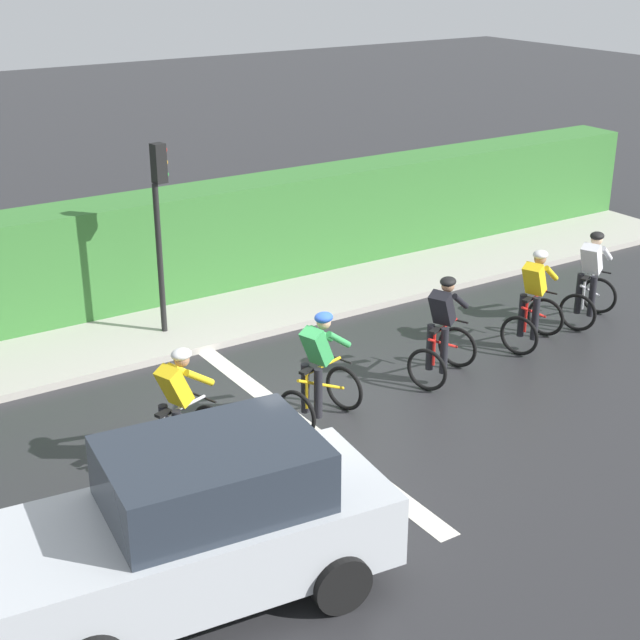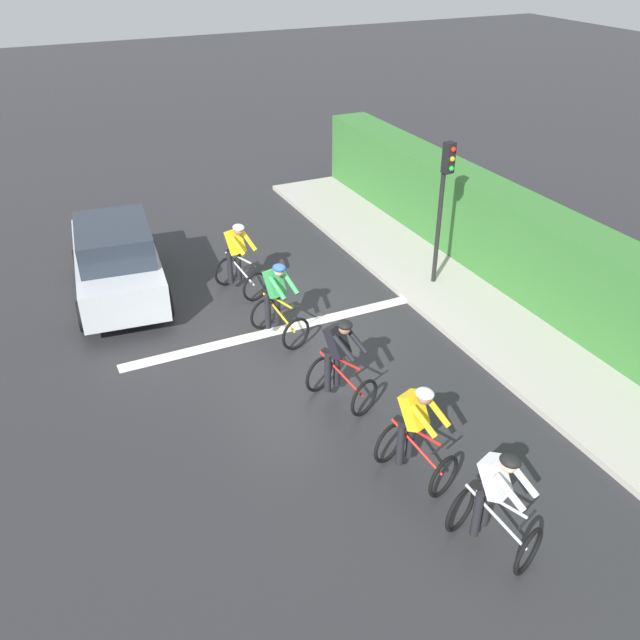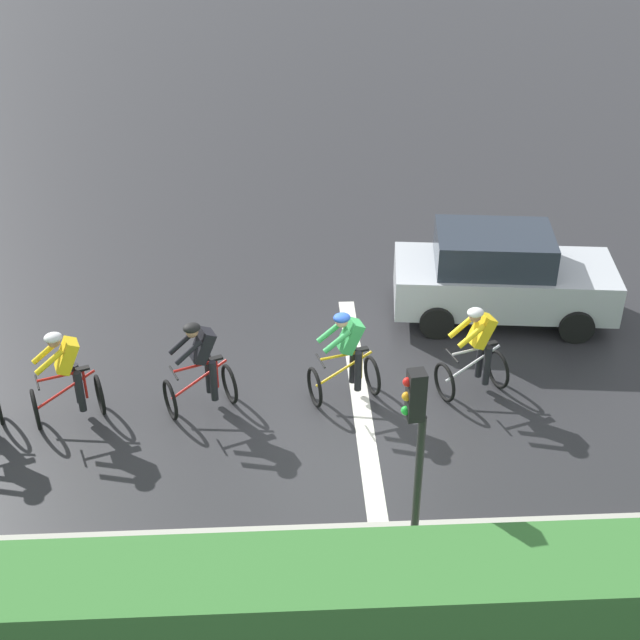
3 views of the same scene
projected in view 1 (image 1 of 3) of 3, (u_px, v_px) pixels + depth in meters
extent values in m
plane|color=#28282B|center=(302.00, 415.00, 13.61)|extent=(80.00, 80.00, 0.00)
cube|color=#ADA89E|center=(276.00, 298.00, 17.79)|extent=(2.80, 19.90, 0.12)
cube|color=tan|center=(252.00, 274.00, 18.41)|extent=(0.44, 19.90, 0.55)
cube|color=#387533|center=(244.00, 234.00, 18.36)|extent=(1.10, 19.90, 2.05)
cube|color=silver|center=(292.00, 417.00, 13.53)|extent=(7.00, 0.30, 0.01)
torus|color=black|center=(599.00, 296.00, 17.15)|extent=(0.66, 0.30, 0.68)
torus|color=black|center=(578.00, 312.00, 16.38)|extent=(0.66, 0.30, 0.68)
cylinder|color=silver|center=(590.00, 291.00, 16.67)|extent=(0.40, 0.94, 0.51)
cylinder|color=silver|center=(584.00, 294.00, 16.43)|extent=(0.04, 0.04, 0.55)
cylinder|color=silver|center=(593.00, 275.00, 16.61)|extent=(0.30, 0.68, 0.04)
cube|color=black|center=(585.00, 278.00, 16.32)|extent=(0.17, 0.24, 0.04)
cylinder|color=black|center=(600.00, 271.00, 16.88)|extent=(0.40, 0.18, 0.03)
cube|color=white|center=(592.00, 259.00, 16.36)|extent=(0.43, 0.49, 0.57)
sphere|color=beige|center=(597.00, 240.00, 16.36)|extent=(0.20, 0.20, 0.20)
ellipsoid|color=black|center=(597.00, 236.00, 16.33)|extent=(0.33, 0.35, 0.14)
cylinder|color=black|center=(579.00, 293.00, 16.59)|extent=(0.12, 0.12, 0.74)
cylinder|color=black|center=(592.00, 296.00, 16.46)|extent=(0.12, 0.12, 0.74)
cylinder|color=white|center=(589.00, 250.00, 16.64)|extent=(0.26, 0.48, 0.37)
cylinder|color=white|center=(607.00, 253.00, 16.47)|extent=(0.26, 0.48, 0.37)
torus|color=black|center=(545.00, 317.00, 16.18)|extent=(0.66, 0.29, 0.68)
torus|color=black|center=(519.00, 336.00, 15.43)|extent=(0.66, 0.29, 0.68)
cylinder|color=red|center=(534.00, 312.00, 15.71)|extent=(0.38, 0.94, 0.51)
cylinder|color=red|center=(526.00, 316.00, 15.48)|extent=(0.04, 0.04, 0.55)
cylinder|color=red|center=(537.00, 296.00, 15.65)|extent=(0.29, 0.69, 0.04)
cube|color=black|center=(527.00, 300.00, 15.37)|extent=(0.17, 0.24, 0.04)
cylinder|color=black|center=(546.00, 291.00, 15.92)|extent=(0.41, 0.17, 0.03)
cube|color=yellow|center=(534.00, 279.00, 15.40)|extent=(0.42, 0.49, 0.57)
sphere|color=#9E7051|center=(540.00, 259.00, 15.40)|extent=(0.20, 0.20, 0.20)
ellipsoid|color=silver|center=(541.00, 255.00, 15.37)|extent=(0.32, 0.35, 0.14)
cylinder|color=black|center=(522.00, 315.00, 15.64)|extent=(0.12, 0.12, 0.74)
cylinder|color=black|center=(535.00, 319.00, 15.50)|extent=(0.12, 0.12, 0.74)
cylinder|color=yellow|center=(533.00, 269.00, 15.68)|extent=(0.25, 0.48, 0.37)
cylinder|color=yellow|center=(551.00, 273.00, 15.50)|extent=(0.25, 0.48, 0.37)
torus|color=black|center=(457.00, 347.00, 15.00)|extent=(0.65, 0.32, 0.68)
torus|color=black|center=(427.00, 370.00, 14.22)|extent=(0.65, 0.32, 0.68)
cylinder|color=red|center=(443.00, 343.00, 14.51)|extent=(0.42, 0.93, 0.51)
cylinder|color=red|center=(434.00, 349.00, 14.27)|extent=(0.04, 0.04, 0.55)
cylinder|color=red|center=(446.00, 326.00, 14.45)|extent=(0.32, 0.68, 0.04)
cube|color=black|center=(435.00, 331.00, 14.16)|extent=(0.18, 0.24, 0.04)
cylinder|color=black|center=(456.00, 320.00, 14.73)|extent=(0.40, 0.19, 0.03)
cube|color=black|center=(442.00, 308.00, 14.20)|extent=(0.44, 0.49, 0.57)
sphere|color=#9E7051|center=(448.00, 286.00, 14.20)|extent=(0.20, 0.20, 0.20)
ellipsoid|color=black|center=(448.00, 282.00, 14.17)|extent=(0.33, 0.35, 0.14)
cylinder|color=black|center=(430.00, 347.00, 14.43)|extent=(0.12, 0.12, 0.74)
cylinder|color=black|center=(444.00, 351.00, 14.30)|extent=(0.12, 0.12, 0.74)
cylinder|color=black|center=(442.00, 297.00, 14.48)|extent=(0.27, 0.48, 0.37)
cylinder|color=black|center=(460.00, 301.00, 14.32)|extent=(0.27, 0.48, 0.37)
torus|color=black|center=(344.00, 388.00, 13.63)|extent=(0.67, 0.25, 0.68)
torus|color=black|center=(297.00, 413.00, 12.92)|extent=(0.67, 0.25, 0.68)
cylinder|color=gold|center=(321.00, 385.00, 13.18)|extent=(0.32, 0.96, 0.51)
cylinder|color=gold|center=(307.00, 390.00, 12.96)|extent=(0.04, 0.04, 0.55)
cylinder|color=gold|center=(324.00, 366.00, 13.11)|extent=(0.24, 0.70, 0.04)
cube|color=black|center=(307.00, 371.00, 12.85)|extent=(0.16, 0.24, 0.04)
cylinder|color=black|center=(340.00, 359.00, 13.37)|extent=(0.41, 0.15, 0.03)
cube|color=green|center=(316.00, 346.00, 12.88)|extent=(0.40, 0.48, 0.57)
sphere|color=tan|center=(324.00, 322.00, 12.87)|extent=(0.20, 0.20, 0.20)
ellipsoid|color=#264CB2|center=(324.00, 317.00, 12.84)|extent=(0.31, 0.34, 0.14)
cylinder|color=black|center=(305.00, 388.00, 13.12)|extent=(0.12, 0.12, 0.74)
cylinder|color=black|center=(318.00, 393.00, 12.97)|extent=(0.12, 0.12, 0.74)
cylinder|color=green|center=(321.00, 334.00, 13.15)|extent=(0.22, 0.48, 0.37)
cylinder|color=green|center=(339.00, 339.00, 12.96)|extent=(0.22, 0.48, 0.37)
torus|color=black|center=(212.00, 429.00, 12.52)|extent=(0.66, 0.28, 0.68)
torus|color=black|center=(154.00, 460.00, 11.78)|extent=(0.66, 0.28, 0.68)
cylinder|color=silver|center=(183.00, 427.00, 12.05)|extent=(0.36, 0.95, 0.51)
cylinder|color=silver|center=(165.00, 434.00, 11.82)|extent=(0.04, 0.04, 0.55)
cylinder|color=silver|center=(184.00, 406.00, 11.99)|extent=(0.27, 0.69, 0.04)
cube|color=black|center=(164.00, 413.00, 11.71)|extent=(0.17, 0.24, 0.04)
cylinder|color=black|center=(204.00, 398.00, 12.26)|extent=(0.41, 0.17, 0.03)
cube|color=yellow|center=(174.00, 386.00, 11.74)|extent=(0.42, 0.48, 0.57)
sphere|color=#9E7051|center=(182.00, 359.00, 11.74)|extent=(0.20, 0.20, 0.20)
ellipsoid|color=silver|center=(181.00, 354.00, 11.71)|extent=(0.32, 0.34, 0.14)
cylinder|color=black|center=(165.00, 431.00, 11.98)|extent=(0.12, 0.12, 0.74)
cylinder|color=black|center=(178.00, 437.00, 11.84)|extent=(0.12, 0.12, 0.74)
cylinder|color=yellow|center=(181.00, 371.00, 12.02)|extent=(0.24, 0.48, 0.37)
cylinder|color=yellow|center=(199.00, 378.00, 11.84)|extent=(0.24, 0.48, 0.37)
cube|color=#B7BCC1|center=(192.00, 542.00, 9.58)|extent=(2.13, 4.26, 0.80)
cube|color=#262D38|center=(212.00, 474.00, 9.41)|extent=(1.71, 2.28, 0.66)
cylinder|color=black|center=(52.00, 562.00, 9.88)|extent=(0.29, 0.66, 0.64)
cylinder|color=black|center=(340.00, 583.00, 9.57)|extent=(0.29, 0.66, 0.64)
cylinder|color=black|center=(273.00, 501.00, 10.94)|extent=(0.29, 0.66, 0.64)
cylinder|color=black|center=(160.00, 263.00, 15.73)|extent=(0.10, 0.10, 2.70)
cube|color=black|center=(159.00, 163.00, 15.16)|extent=(0.23, 0.23, 0.64)
sphere|color=red|center=(164.00, 150.00, 15.15)|extent=(0.11, 0.11, 0.11)
sphere|color=orange|center=(165.00, 162.00, 15.23)|extent=(0.11, 0.11, 0.11)
sphere|color=green|center=(165.00, 174.00, 15.30)|extent=(0.11, 0.11, 0.11)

